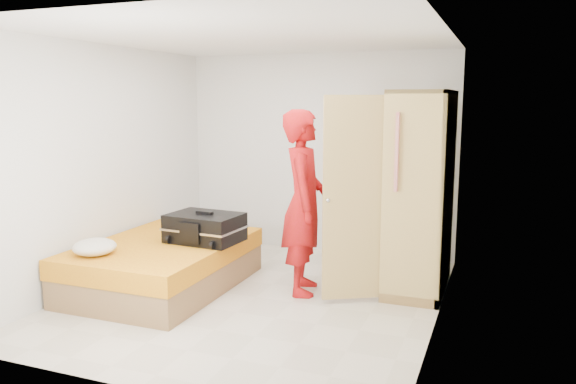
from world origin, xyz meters
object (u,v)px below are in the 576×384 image
at_px(bed, 164,265).
at_px(suitcase, 205,228).
at_px(wardrobe, 415,197).
at_px(person, 304,202).
at_px(round_cushion, 94,247).

height_order(bed, suitcase, suitcase).
height_order(bed, wardrobe, wardrobe).
height_order(wardrobe, suitcase, wardrobe).
relative_size(wardrobe, person, 1.10).
xyz_separation_m(bed, person, (1.44, 0.43, 0.70)).
distance_m(wardrobe, person, 1.17).
bearing_deg(suitcase, round_cushion, -126.72).
distance_m(wardrobe, round_cushion, 3.28).
bearing_deg(round_cushion, wardrobe, 28.88).
distance_m(wardrobe, suitcase, 2.25).
relative_size(bed, round_cushion, 4.80).
distance_m(suitcase, round_cushion, 1.14).
relative_size(wardrobe, suitcase, 2.60).
xyz_separation_m(person, round_cushion, (-1.79, -1.09, -0.38)).
bearing_deg(wardrobe, person, -155.61).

